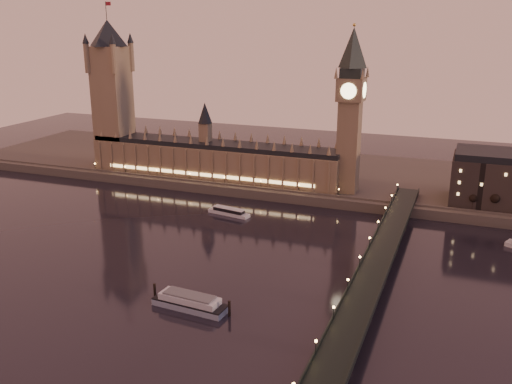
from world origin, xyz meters
TOP-DOWN VIEW (x-y plane):
  - ground at (0.00, 0.00)m, footprint 700.00×700.00m
  - far_embankment at (30.00, 165.00)m, footprint 560.00×130.00m
  - palace_of_westminster at (-40.12, 120.99)m, footprint 180.00×26.62m
  - victoria_tower at (-120.00, 121.00)m, footprint 31.68×31.68m
  - big_ben at (53.99, 120.99)m, footprint 17.68×17.68m
  - westminster_bridge at (91.61, 0.00)m, footprint 13.20×260.00m
  - bare_tree_0 at (129.70, 109.00)m, footprint 5.32×5.32m
  - bare_tree_1 at (143.20, 109.00)m, footprint 5.32×5.32m
  - cruise_boat_a at (-5.23, 66.93)m, footprint 27.35×10.47m
  - moored_barge at (26.16, -44.50)m, footprint 36.33×11.25m

SIDE VIEW (x-z plane):
  - ground at x=0.00m, z-range 0.00..0.00m
  - cruise_boat_a at x=-5.23m, z-range -0.25..4.02m
  - moored_barge at x=26.16m, z-range -0.52..6.16m
  - far_embankment at x=30.00m, z-range 0.00..6.00m
  - westminster_bridge at x=91.61m, z-range -2.13..13.17m
  - bare_tree_0 at x=129.70m, z-range 8.64..19.46m
  - bare_tree_1 at x=143.20m, z-range 8.64..19.46m
  - palace_of_westminster at x=-40.12m, z-range -4.29..47.71m
  - big_ben at x=53.99m, z-range 11.95..115.95m
  - victoria_tower at x=-120.00m, z-range 6.79..124.79m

